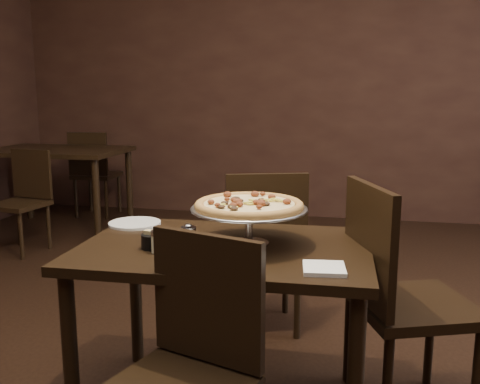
# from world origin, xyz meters

# --- Properties ---
(room) EXTENTS (6.04, 7.04, 2.84)m
(room) POSITION_xyz_m (0.06, 0.03, 1.40)
(room) COLOR black
(room) RESTS_ON ground
(dining_table) EXTENTS (1.12, 0.76, 0.69)m
(dining_table) POSITION_xyz_m (-0.02, 0.01, 0.60)
(dining_table) COLOR black
(dining_table) RESTS_ON ground
(background_table) EXTENTS (1.21, 0.81, 0.76)m
(background_table) POSITION_xyz_m (-2.20, 2.50, 0.66)
(background_table) COLOR black
(background_table) RESTS_ON ground
(pizza_stand) EXTENTS (0.45, 0.45, 0.19)m
(pizza_stand) POSITION_xyz_m (0.06, 0.04, 0.84)
(pizza_stand) COLOR silver
(pizza_stand) RESTS_ON dining_table
(parmesan_shaker) EXTENTS (0.05, 0.05, 0.09)m
(parmesan_shaker) POSITION_xyz_m (-0.24, -0.13, 0.74)
(parmesan_shaker) COLOR beige
(parmesan_shaker) RESTS_ON dining_table
(pepper_flake_shaker) EXTENTS (0.06, 0.06, 0.10)m
(pepper_flake_shaker) POSITION_xyz_m (-0.14, -0.09, 0.74)
(pepper_flake_shaker) COLOR maroon
(pepper_flake_shaker) RESTS_ON dining_table
(packet_caddy) EXTENTS (0.09, 0.09, 0.07)m
(packet_caddy) POSITION_xyz_m (-0.28, -0.09, 0.72)
(packet_caddy) COLOR black
(packet_caddy) RESTS_ON dining_table
(napkin_stack) EXTENTS (0.15, 0.15, 0.01)m
(napkin_stack) POSITION_xyz_m (0.37, -0.22, 0.70)
(napkin_stack) COLOR white
(napkin_stack) RESTS_ON dining_table
(plate_left) EXTENTS (0.23, 0.23, 0.01)m
(plate_left) POSITION_xyz_m (-0.49, 0.24, 0.70)
(plate_left) COLOR white
(plate_left) RESTS_ON dining_table
(plate_near) EXTENTS (0.24, 0.24, 0.01)m
(plate_near) POSITION_xyz_m (0.02, -0.28, 0.70)
(plate_near) COLOR white
(plate_near) RESTS_ON dining_table
(serving_spatula) EXTENTS (0.14, 0.14, 0.02)m
(serving_spatula) POSITION_xyz_m (0.02, -0.07, 0.84)
(serving_spatula) COLOR silver
(serving_spatula) RESTS_ON pizza_stand
(chair_far) EXTENTS (0.51, 0.51, 0.88)m
(chair_far) POSITION_xyz_m (0.01, 0.74, 0.48)
(chair_far) COLOR black
(chair_far) RESTS_ON ground
(chair_near) EXTENTS (0.50, 0.50, 0.85)m
(chair_near) POSITION_xyz_m (-0.02, -0.51, 0.46)
(chair_near) COLOR black
(chair_near) RESTS_ON ground
(chair_side) EXTENTS (0.56, 0.56, 0.93)m
(chair_side) POSITION_xyz_m (0.63, 0.12, 0.51)
(chair_side) COLOR black
(chair_side) RESTS_ON ground
(bg_chair_far) EXTENTS (0.42, 0.42, 0.87)m
(bg_chair_far) POSITION_xyz_m (-2.13, 3.05, 0.48)
(bg_chair_far) COLOR black
(bg_chair_far) RESTS_ON ground
(bg_chair_near) EXTENTS (0.44, 0.44, 0.81)m
(bg_chair_near) POSITION_xyz_m (-2.12, 1.84, 0.44)
(bg_chair_near) COLOR black
(bg_chair_near) RESTS_ON ground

